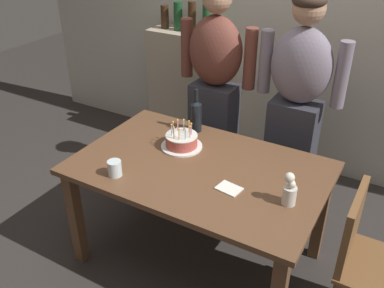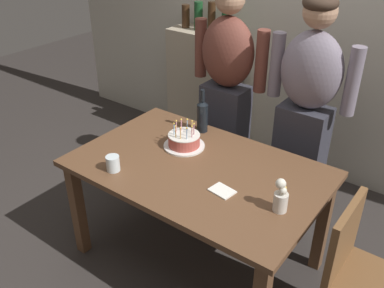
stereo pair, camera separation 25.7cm
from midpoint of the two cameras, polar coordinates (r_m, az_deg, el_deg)
ground_plane at (r=3.01m, az=-1.65°, el=-14.94°), size 10.00×10.00×0.00m
back_wall at (r=3.64m, az=11.41°, el=16.27°), size 5.20×0.10×2.60m
dining_table at (r=2.60m, az=-1.85°, el=-4.84°), size 1.50×0.96×0.74m
birthday_cake at (r=2.72m, az=-4.12°, el=0.28°), size 0.27×0.27×0.17m
water_glass_near at (r=2.50m, az=-13.28°, el=-3.29°), size 0.08×0.08×0.09m
wine_bottle at (r=2.88m, az=-1.98°, el=3.87°), size 0.07×0.07×0.31m
napkin_stack at (r=2.35m, az=1.87°, el=-6.11°), size 0.15×0.12×0.01m
flower_vase at (r=2.23m, az=9.80°, el=-6.30°), size 0.08×0.08×0.19m
person_man_bearded at (r=3.24m, az=0.77°, el=7.19°), size 0.61×0.27×1.66m
person_woman_cardigan at (r=3.00m, az=11.42°, el=4.70°), size 0.61×0.27×1.66m
dining_chair at (r=2.41m, az=19.51°, el=-14.12°), size 0.42×0.42×0.87m
shelf_cabinet at (r=4.04m, az=-2.71°, el=7.39°), size 0.66×0.30×1.39m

